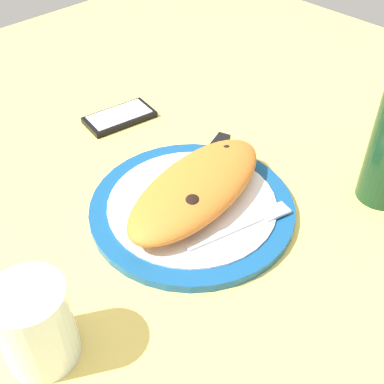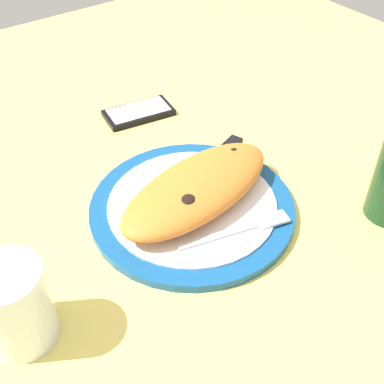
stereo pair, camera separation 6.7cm
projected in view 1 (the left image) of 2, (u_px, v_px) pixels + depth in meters
The scene contains 7 objects.
ground_plane at pixel (192, 219), 70.87cm from camera, with size 150.00×150.00×3.00cm, color #EACC60.
plate at pixel (192, 207), 69.38cm from camera, with size 28.43×28.43×1.56cm.
calzone at pixel (198, 188), 67.68cm from camera, with size 27.06×15.13×4.51cm.
fork at pixel (249, 223), 65.66cm from camera, with size 15.41×5.35×0.40cm.
knife at pixel (203, 165), 74.39cm from camera, with size 22.52×9.55×1.20cm.
smartphone at pixel (120, 117), 86.80cm from camera, with size 12.63×7.85×1.16cm.
water_glass at pixel (37, 329), 50.59cm from camera, with size 7.75×7.75×10.23cm.
Camera 1 is at (-35.15, -36.34, 48.30)cm, focal length 46.74 mm.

